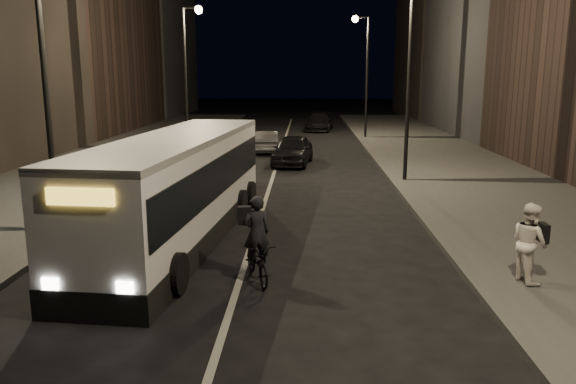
# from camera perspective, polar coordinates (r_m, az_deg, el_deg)

# --- Properties ---
(ground) EXTENTS (180.00, 180.00, 0.00)m
(ground) POSITION_cam_1_polar(r_m,az_deg,el_deg) (12.17, -5.24, -9.91)
(ground) COLOR black
(ground) RESTS_ON ground
(sidewalk_right) EXTENTS (7.00, 70.00, 0.16)m
(sidewalk_right) POSITION_cam_1_polar(r_m,az_deg,el_deg) (26.55, 17.20, 1.82)
(sidewalk_right) COLOR #393936
(sidewalk_right) RESTS_ON ground
(sidewalk_left) EXTENTS (7.00, 70.00, 0.16)m
(sidewalk_left) POSITION_cam_1_polar(r_m,az_deg,el_deg) (27.46, -19.47, 1.99)
(sidewalk_left) COLOR #393936
(sidewalk_left) RESTS_ON ground
(streetlight_right_mid) EXTENTS (1.20, 0.44, 8.12)m
(streetlight_right_mid) POSITION_cam_1_polar(r_m,az_deg,el_deg) (23.54, 11.65, 13.79)
(streetlight_right_mid) COLOR black
(streetlight_right_mid) RESTS_ON sidewalk_right
(streetlight_right_far) EXTENTS (1.20, 0.44, 8.12)m
(streetlight_right_far) POSITION_cam_1_polar(r_m,az_deg,el_deg) (39.40, 7.67, 13.12)
(streetlight_right_far) COLOR black
(streetlight_right_far) RESTS_ON sidewalk_right
(streetlight_left_near) EXTENTS (1.20, 0.44, 8.12)m
(streetlight_left_near) POSITION_cam_1_polar(r_m,az_deg,el_deg) (16.67, -22.91, 13.95)
(streetlight_left_near) COLOR black
(streetlight_left_near) RESTS_ON sidewalk_left
(streetlight_left_far) EXTENTS (1.20, 0.44, 8.12)m
(streetlight_left_far) POSITION_cam_1_polar(r_m,az_deg,el_deg) (33.90, -9.99, 13.24)
(streetlight_left_far) COLOR black
(streetlight_left_far) RESTS_ON sidewalk_left
(city_bus) EXTENTS (3.30, 10.88, 2.89)m
(city_bus) POSITION_cam_1_polar(r_m,az_deg,el_deg) (15.48, -11.04, 0.77)
(city_bus) COLOR white
(city_bus) RESTS_ON ground
(cyclist_on_bicycle) EXTENTS (1.13, 1.81, 1.97)m
(cyclist_on_bicycle) POSITION_cam_1_polar(r_m,az_deg,el_deg) (12.45, -3.14, -6.16)
(cyclist_on_bicycle) COLOR black
(cyclist_on_bicycle) RESTS_ON ground
(pedestrian_woman) EXTENTS (0.84, 0.97, 1.71)m
(pedestrian_woman) POSITION_cam_1_polar(r_m,az_deg,el_deg) (12.98, 23.32, -4.72)
(pedestrian_woman) COLOR white
(pedestrian_woman) RESTS_ON sidewalk_right
(car_near) EXTENTS (2.26, 4.50, 1.47)m
(car_near) POSITION_cam_1_polar(r_m,az_deg,el_deg) (28.26, 0.48, 4.30)
(car_near) COLOR black
(car_near) RESTS_ON ground
(car_mid) EXTENTS (1.44, 3.79, 1.23)m
(car_mid) POSITION_cam_1_polar(r_m,az_deg,el_deg) (32.77, -2.14, 5.14)
(car_mid) COLOR #3E3E41
(car_mid) RESTS_ON ground
(car_far) EXTENTS (2.62, 5.11, 1.42)m
(car_far) POSITION_cam_1_polar(r_m,az_deg,el_deg) (45.28, 3.23, 7.16)
(car_far) COLOR black
(car_far) RESTS_ON ground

